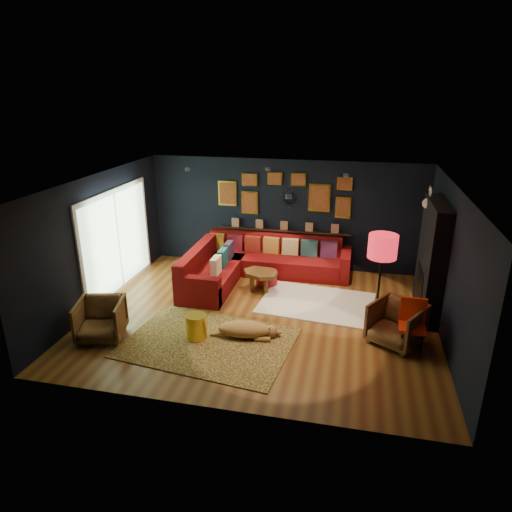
% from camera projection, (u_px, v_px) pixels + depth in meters
% --- Properties ---
extents(floor, '(6.50, 6.50, 0.00)m').
position_uv_depth(floor, '(261.00, 316.00, 8.77)').
color(floor, brown).
rests_on(floor, ground).
extents(room_walls, '(6.50, 6.50, 6.50)m').
position_uv_depth(room_walls, '(261.00, 238.00, 8.22)').
color(room_walls, black).
rests_on(room_walls, ground).
extents(sectional, '(3.41, 2.69, 0.86)m').
position_uv_depth(sectional, '(251.00, 265.00, 10.44)').
color(sectional, maroon).
rests_on(sectional, ground).
extents(ledge, '(3.20, 0.12, 0.04)m').
position_uv_depth(ledge, '(284.00, 231.00, 10.90)').
color(ledge, black).
rests_on(ledge, room_walls).
extents(gallery_wall, '(3.15, 0.04, 1.02)m').
position_uv_depth(gallery_wall, '(285.00, 194.00, 10.63)').
color(gallery_wall, gold).
rests_on(gallery_wall, room_walls).
extents(sunburst_mirror, '(0.47, 0.16, 0.47)m').
position_uv_depth(sunburst_mirror, '(289.00, 198.00, 10.65)').
color(sunburst_mirror, silver).
rests_on(sunburst_mirror, room_walls).
extents(fireplace, '(0.31, 1.60, 2.20)m').
position_uv_depth(fireplace, '(431.00, 263.00, 8.61)').
color(fireplace, black).
rests_on(fireplace, ground).
extents(deer_head, '(0.50, 0.28, 0.45)m').
position_uv_depth(deer_head, '(437.00, 204.00, 8.70)').
color(deer_head, white).
rests_on(deer_head, fireplace).
extents(sliding_door, '(0.06, 2.80, 2.20)m').
position_uv_depth(sliding_door, '(118.00, 241.00, 9.59)').
color(sliding_door, white).
rests_on(sliding_door, ground).
extents(ceiling_spots, '(3.30, 2.50, 0.06)m').
position_uv_depth(ceiling_spots, '(270.00, 176.00, 8.61)').
color(ceiling_spots, black).
rests_on(ceiling_spots, room_walls).
extents(shag_rug, '(2.38, 1.83, 0.03)m').
position_uv_depth(shag_rug, '(317.00, 303.00, 9.29)').
color(shag_rug, white).
rests_on(shag_rug, ground).
extents(leopard_rug, '(3.03, 2.34, 0.02)m').
position_uv_depth(leopard_rug, '(209.00, 342.00, 7.87)').
color(leopard_rug, tan).
rests_on(leopard_rug, ground).
extents(coffee_table, '(0.98, 0.87, 0.40)m').
position_uv_depth(coffee_table, '(260.00, 275.00, 9.78)').
color(coffee_table, brown).
rests_on(coffee_table, shag_rug).
extents(pouf, '(0.46, 0.46, 0.30)m').
position_uv_depth(pouf, '(267.00, 277.00, 10.12)').
color(pouf, maroon).
rests_on(pouf, shag_rug).
extents(armchair_left, '(0.92, 0.88, 0.78)m').
position_uv_depth(armchair_left, '(100.00, 318.00, 7.89)').
color(armchair_left, '#AA703A').
rests_on(armchair_left, ground).
extents(armchair_right, '(1.06, 1.05, 0.82)m').
position_uv_depth(armchair_right, '(396.00, 322.00, 7.73)').
color(armchair_right, '#AA703A').
rests_on(armchair_right, ground).
extents(gold_stool, '(0.37, 0.37, 0.46)m').
position_uv_depth(gold_stool, '(196.00, 327.00, 7.93)').
color(gold_stool, gold).
rests_on(gold_stool, ground).
extents(orange_chair, '(0.43, 0.43, 0.89)m').
position_uv_depth(orange_chair, '(412.00, 321.00, 7.52)').
color(orange_chair, black).
rests_on(orange_chair, ground).
extents(floor_lamp, '(0.50, 0.50, 1.81)m').
position_uv_depth(floor_lamp, '(382.00, 250.00, 7.76)').
color(floor_lamp, black).
rests_on(floor_lamp, ground).
extents(dog, '(1.33, 0.77, 0.40)m').
position_uv_depth(dog, '(244.00, 326.00, 7.97)').
color(dog, '#BC8148').
rests_on(dog, leopard_rug).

